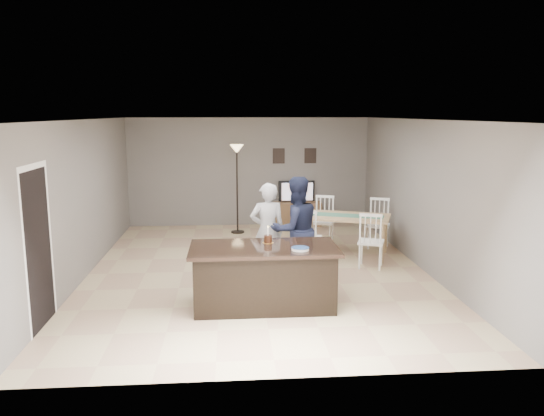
{
  "coord_description": "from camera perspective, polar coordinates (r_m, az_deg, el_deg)",
  "views": [
    {
      "loc": [
        -0.48,
        -9.25,
        2.82
      ],
      "look_at": [
        0.24,
        -0.3,
        1.2
      ],
      "focal_mm": 35.0,
      "sensor_mm": 36.0,
      "label": 1
    }
  ],
  "objects": [
    {
      "name": "tv_screen_glow",
      "position": [
        13.26,
        2.74,
        1.77
      ],
      "size": [
        0.78,
        0.0,
        0.78
      ],
      "primitive_type": "plane",
      "rotation": [
        1.57,
        0.0,
        3.14
      ],
      "color": "orange",
      "rests_on": "tv_console"
    },
    {
      "name": "birthday_cake",
      "position": [
        7.92,
        -0.44,
        -3.34
      ],
      "size": [
        0.17,
        0.17,
        0.26
      ],
      "color": "gold",
      "rests_on": "kitchen_island"
    },
    {
      "name": "floor_lamp",
      "position": [
        12.4,
        -3.8,
        4.66
      ],
      "size": [
        0.31,
        0.31,
        2.09
      ],
      "color": "black",
      "rests_on": "floor"
    },
    {
      "name": "room_shell",
      "position": [
        9.33,
        -1.61,
        3.2
      ],
      "size": [
        8.0,
        8.0,
        8.0
      ],
      "color": "slate",
      "rests_on": "floor"
    },
    {
      "name": "plate_stack",
      "position": [
        7.52,
        3.05,
        -4.4
      ],
      "size": [
        0.25,
        0.25,
        0.04
      ],
      "color": "white",
      "rests_on": "kitchen_island"
    },
    {
      "name": "doorway",
      "position": [
        7.55,
        -23.91,
        -2.58
      ],
      "size": [
        0.0,
        2.1,
        2.65
      ],
      "color": "black",
      "rests_on": "floor"
    },
    {
      "name": "tv_console",
      "position": [
        13.37,
        2.71,
        -0.65
      ],
      "size": [
        1.2,
        0.4,
        0.6
      ],
      "primitive_type": "cube",
      "color": "brown",
      "rests_on": "floor"
    },
    {
      "name": "picture_frames",
      "position": [
        13.37,
        2.44,
        5.63
      ],
      "size": [
        1.1,
        0.02,
        0.38
      ],
      "color": "black",
      "rests_on": "room_shell"
    },
    {
      "name": "kitchen_island",
      "position": [
        7.83,
        -0.87,
        -7.34
      ],
      "size": [
        2.15,
        1.1,
        0.9
      ],
      "color": "black",
      "rests_on": "floor"
    },
    {
      "name": "dining_table",
      "position": [
        10.64,
        7.88,
        -1.54
      ],
      "size": [
        2.2,
        2.38,
        1.04
      ],
      "rotation": [
        0.0,
        0.0,
        -0.36
      ],
      "color": "tan",
      "rests_on": "floor"
    },
    {
      "name": "television",
      "position": [
        13.34,
        2.7,
        1.79
      ],
      "size": [
        0.91,
        0.12,
        0.53
      ],
      "primitive_type": "imported",
      "rotation": [
        0.0,
        0.0,
        3.14
      ],
      "color": "black",
      "rests_on": "tv_console"
    },
    {
      "name": "floor",
      "position": [
        9.68,
        -1.56,
        -6.7
      ],
      "size": [
        8.0,
        8.0,
        0.0
      ],
      "primitive_type": "plane",
      "color": "tan",
      "rests_on": "ground"
    },
    {
      "name": "woman",
      "position": [
        9.04,
        -0.48,
        -2.49
      ],
      "size": [
        0.65,
        0.47,
        1.66
      ],
      "primitive_type": "imported",
      "rotation": [
        0.0,
        0.0,
        3.26
      ],
      "color": "#B6B5BA",
      "rests_on": "floor"
    },
    {
      "name": "man",
      "position": [
        8.86,
        2.55,
        -2.34
      ],
      "size": [
        1.03,
        0.91,
        1.78
      ],
      "primitive_type": "imported",
      "rotation": [
        0.0,
        0.0,
        3.46
      ],
      "color": "#161B32",
      "rests_on": "floor"
    }
  ]
}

